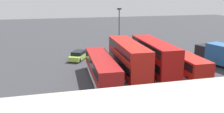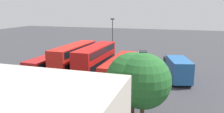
{
  "view_description": "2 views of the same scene",
  "coord_description": "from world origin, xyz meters",
  "px_view_note": "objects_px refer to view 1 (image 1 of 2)",
  "views": [
    {
      "loc": [
        10.9,
        37.11,
        10.41
      ],
      "look_at": [
        2.48,
        3.98,
        1.5
      ],
      "focal_mm": 39.06,
      "sensor_mm": 36.0,
      "label": 1
    },
    {
      "loc": [
        -13.33,
        38.91,
        9.93
      ],
      "look_at": [
        -2.48,
        3.9,
        1.95
      ],
      "focal_mm": 35.74,
      "sensor_mm": 36.0,
      "label": 2
    }
  ],
  "objects_px": {
    "car_hatchback_silver": "(144,46)",
    "car_small_green": "(78,56)",
    "box_truck_blue": "(221,54)",
    "bus_single_deck_fourth": "(102,68)",
    "waste_bin_yellow": "(93,51)",
    "lamp_post_tall": "(119,28)",
    "bus_double_decker_third": "(128,59)",
    "bus_single_deck_near_end": "(178,62)",
    "bus_double_decker_second": "(154,58)"
  },
  "relations": [
    {
      "from": "bus_single_deck_near_end",
      "to": "bus_double_decker_second",
      "type": "xyz_separation_m",
      "value": [
        3.61,
        0.22,
        0.82
      ]
    },
    {
      "from": "car_small_green",
      "to": "waste_bin_yellow",
      "type": "xyz_separation_m",
      "value": [
        -2.95,
        -3.56,
        -0.22
      ]
    },
    {
      "from": "bus_single_deck_fourth",
      "to": "car_small_green",
      "type": "bearing_deg",
      "value": -80.86
    },
    {
      "from": "car_small_green",
      "to": "waste_bin_yellow",
      "type": "height_order",
      "value": "car_small_green"
    },
    {
      "from": "bus_single_deck_fourth",
      "to": "car_small_green",
      "type": "relative_size",
      "value": 2.73
    },
    {
      "from": "car_small_green",
      "to": "bus_single_deck_near_end",
      "type": "bearing_deg",
      "value": 140.34
    },
    {
      "from": "bus_double_decker_second",
      "to": "bus_double_decker_third",
      "type": "xyz_separation_m",
      "value": [
        3.45,
        -0.0,
        0.0
      ]
    },
    {
      "from": "box_truck_blue",
      "to": "lamp_post_tall",
      "type": "height_order",
      "value": "lamp_post_tall"
    },
    {
      "from": "lamp_post_tall",
      "to": "car_hatchback_silver",
      "type": "bearing_deg",
      "value": -155.52
    },
    {
      "from": "car_small_green",
      "to": "box_truck_blue",
      "type": "bearing_deg",
      "value": 157.2
    },
    {
      "from": "waste_bin_yellow",
      "to": "car_hatchback_silver",
      "type": "bearing_deg",
      "value": -174.61
    },
    {
      "from": "bus_single_deck_fourth",
      "to": "car_hatchback_silver",
      "type": "bearing_deg",
      "value": -127.38
    },
    {
      "from": "car_hatchback_silver",
      "to": "car_small_green",
      "type": "distance_m",
      "value": 13.79
    },
    {
      "from": "bus_double_decker_third",
      "to": "car_small_green",
      "type": "bearing_deg",
      "value": -63.76
    },
    {
      "from": "bus_double_decker_second",
      "to": "car_hatchback_silver",
      "type": "relative_size",
      "value": 2.26
    },
    {
      "from": "box_truck_blue",
      "to": "car_small_green",
      "type": "bearing_deg",
      "value": -22.8
    },
    {
      "from": "bus_double_decker_second",
      "to": "car_small_green",
      "type": "height_order",
      "value": "bus_double_decker_second"
    },
    {
      "from": "car_small_green",
      "to": "lamp_post_tall",
      "type": "xyz_separation_m",
      "value": [
        -7.35,
        -1.92,
        3.97
      ]
    },
    {
      "from": "bus_double_decker_third",
      "to": "car_small_green",
      "type": "relative_size",
      "value": 2.47
    },
    {
      "from": "box_truck_blue",
      "to": "car_hatchback_silver",
      "type": "xyz_separation_m",
      "value": [
        6.96,
        -12.91,
        -1.01
      ]
    },
    {
      "from": "bus_double_decker_second",
      "to": "waste_bin_yellow",
      "type": "distance_m",
      "value": 15.02
    },
    {
      "from": "bus_single_deck_near_end",
      "to": "lamp_post_tall",
      "type": "height_order",
      "value": "lamp_post_tall"
    },
    {
      "from": "bus_double_decker_third",
      "to": "bus_single_deck_fourth",
      "type": "distance_m",
      "value": 3.49
    },
    {
      "from": "lamp_post_tall",
      "to": "waste_bin_yellow",
      "type": "distance_m",
      "value": 6.29
    },
    {
      "from": "waste_bin_yellow",
      "to": "car_small_green",
      "type": "bearing_deg",
      "value": 50.3
    },
    {
      "from": "car_small_green",
      "to": "bus_double_decker_third",
      "type": "bearing_deg",
      "value": 116.24
    },
    {
      "from": "car_hatchback_silver",
      "to": "waste_bin_yellow",
      "type": "distance_m",
      "value": 10.12
    },
    {
      "from": "bus_single_deck_fourth",
      "to": "lamp_post_tall",
      "type": "relative_size",
      "value": 1.5
    },
    {
      "from": "car_small_green",
      "to": "lamp_post_tall",
      "type": "distance_m",
      "value": 8.57
    },
    {
      "from": "bus_single_deck_fourth",
      "to": "bus_double_decker_third",
      "type": "bearing_deg",
      "value": -178.24
    },
    {
      "from": "car_hatchback_silver",
      "to": "car_small_green",
      "type": "relative_size",
      "value": 1.08
    },
    {
      "from": "bus_double_decker_third",
      "to": "box_truck_blue",
      "type": "distance_m",
      "value": 15.06
    },
    {
      "from": "bus_single_deck_near_end",
      "to": "car_hatchback_silver",
      "type": "bearing_deg",
      "value": -93.59
    },
    {
      "from": "bus_double_decker_second",
      "to": "box_truck_blue",
      "type": "bearing_deg",
      "value": -170.79
    },
    {
      "from": "car_hatchback_silver",
      "to": "lamp_post_tall",
      "type": "xyz_separation_m",
      "value": [
        5.68,
        2.59,
        3.97
      ]
    },
    {
      "from": "car_hatchback_silver",
      "to": "bus_double_decker_third",
      "type": "bearing_deg",
      "value": 61.64
    },
    {
      "from": "bus_double_decker_second",
      "to": "lamp_post_tall",
      "type": "distance_m",
      "value": 12.44
    },
    {
      "from": "bus_single_deck_fourth",
      "to": "car_small_green",
      "type": "height_order",
      "value": "bus_single_deck_fourth"
    },
    {
      "from": "bus_double_decker_second",
      "to": "lamp_post_tall",
      "type": "height_order",
      "value": "lamp_post_tall"
    },
    {
      "from": "bus_double_decker_second",
      "to": "bus_double_decker_third",
      "type": "distance_m",
      "value": 3.45
    },
    {
      "from": "bus_single_deck_near_end",
      "to": "bus_single_deck_fourth",
      "type": "xyz_separation_m",
      "value": [
        10.45,
        0.32,
        0.0
      ]
    },
    {
      "from": "car_hatchback_silver",
      "to": "waste_bin_yellow",
      "type": "height_order",
      "value": "car_hatchback_silver"
    },
    {
      "from": "bus_double_decker_third",
      "to": "box_truck_blue",
      "type": "bearing_deg",
      "value": -172.9
    },
    {
      "from": "bus_single_deck_fourth",
      "to": "lamp_post_tall",
      "type": "height_order",
      "value": "lamp_post_tall"
    },
    {
      "from": "bus_single_deck_near_end",
      "to": "box_truck_blue",
      "type": "distance_m",
      "value": 8.04
    },
    {
      "from": "bus_single_deck_near_end",
      "to": "car_small_green",
      "type": "bearing_deg",
      "value": -39.66
    },
    {
      "from": "bus_double_decker_third",
      "to": "bus_single_deck_fourth",
      "type": "bearing_deg",
      "value": 1.76
    },
    {
      "from": "bus_single_deck_fourth",
      "to": "lamp_post_tall",
      "type": "distance_m",
      "value": 13.87
    },
    {
      "from": "bus_double_decker_third",
      "to": "bus_single_deck_fourth",
      "type": "xyz_separation_m",
      "value": [
        3.39,
        0.1,
        -0.82
      ]
    },
    {
      "from": "car_hatchback_silver",
      "to": "lamp_post_tall",
      "type": "relative_size",
      "value": 0.59
    }
  ]
}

